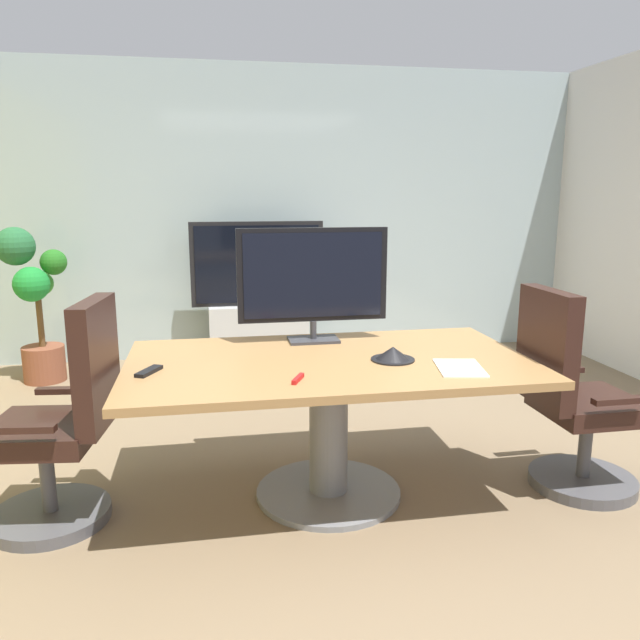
{
  "coord_description": "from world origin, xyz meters",
  "views": [
    {
      "loc": [
        -0.7,
        -2.88,
        1.58
      ],
      "look_at": [
        -0.13,
        0.32,
        0.89
      ],
      "focal_mm": 34.61,
      "sensor_mm": 36.0,
      "label": 1
    }
  ],
  "objects_px": {
    "office_chair_left": "(64,432)",
    "tv_monitor": "(313,278)",
    "conference_table": "(329,394)",
    "office_chair_right": "(572,407)",
    "remote_control": "(149,371)",
    "potted_plant": "(34,299)",
    "wall_display_unit": "(258,316)",
    "conference_phone": "(393,354)"
  },
  "relations": [
    {
      "from": "office_chair_left",
      "to": "tv_monitor",
      "type": "xyz_separation_m",
      "value": [
        1.27,
        0.43,
        0.65
      ]
    },
    {
      "from": "conference_table",
      "to": "tv_monitor",
      "type": "distance_m",
      "value": 0.67
    },
    {
      "from": "office_chair_right",
      "to": "remote_control",
      "type": "height_order",
      "value": "office_chair_right"
    },
    {
      "from": "office_chair_right",
      "to": "remote_control",
      "type": "relative_size",
      "value": 6.41
    },
    {
      "from": "office_chair_left",
      "to": "remote_control",
      "type": "xyz_separation_m",
      "value": [
        0.41,
        -0.06,
        0.3
      ]
    },
    {
      "from": "conference_table",
      "to": "office_chair_right",
      "type": "height_order",
      "value": "office_chair_right"
    },
    {
      "from": "potted_plant",
      "to": "remote_control",
      "type": "height_order",
      "value": "potted_plant"
    },
    {
      "from": "office_chair_right",
      "to": "potted_plant",
      "type": "xyz_separation_m",
      "value": [
        -3.29,
        2.53,
        0.25
      ]
    },
    {
      "from": "conference_table",
      "to": "wall_display_unit",
      "type": "height_order",
      "value": "wall_display_unit"
    },
    {
      "from": "conference_phone",
      "to": "remote_control",
      "type": "xyz_separation_m",
      "value": [
        -1.18,
        -0.01,
        -0.02
      ]
    },
    {
      "from": "office_chair_right",
      "to": "remote_control",
      "type": "xyz_separation_m",
      "value": [
        -2.16,
        0.06,
        0.3
      ]
    },
    {
      "from": "office_chair_right",
      "to": "tv_monitor",
      "type": "xyz_separation_m",
      "value": [
        -1.3,
        0.55,
        0.65
      ]
    },
    {
      "from": "office_chair_right",
      "to": "wall_display_unit",
      "type": "bearing_deg",
      "value": 26.79
    },
    {
      "from": "conference_table",
      "to": "wall_display_unit",
      "type": "xyz_separation_m",
      "value": [
        -0.15,
        2.65,
        -0.12
      ]
    },
    {
      "from": "remote_control",
      "to": "wall_display_unit",
      "type": "bearing_deg",
      "value": 102.2
    },
    {
      "from": "conference_table",
      "to": "conference_phone",
      "type": "distance_m",
      "value": 0.39
    },
    {
      "from": "office_chair_right",
      "to": "remote_control",
      "type": "bearing_deg",
      "value": 88.21
    },
    {
      "from": "conference_table",
      "to": "wall_display_unit",
      "type": "relative_size",
      "value": 1.54
    },
    {
      "from": "potted_plant",
      "to": "office_chair_left",
      "type": "bearing_deg",
      "value": -73.34
    },
    {
      "from": "wall_display_unit",
      "to": "conference_phone",
      "type": "height_order",
      "value": "wall_display_unit"
    },
    {
      "from": "tv_monitor",
      "to": "remote_control",
      "type": "distance_m",
      "value": 1.05
    },
    {
      "from": "conference_table",
      "to": "office_chair_right",
      "type": "xyz_separation_m",
      "value": [
        1.28,
        -0.15,
        -0.1
      ]
    },
    {
      "from": "office_chair_left",
      "to": "potted_plant",
      "type": "distance_m",
      "value": 2.54
    },
    {
      "from": "office_chair_left",
      "to": "conference_phone",
      "type": "xyz_separation_m",
      "value": [
        1.6,
        -0.04,
        0.32
      ]
    },
    {
      "from": "tv_monitor",
      "to": "potted_plant",
      "type": "xyz_separation_m",
      "value": [
        -1.99,
        1.99,
        -0.39
      ]
    },
    {
      "from": "conference_table",
      "to": "conference_phone",
      "type": "bearing_deg",
      "value": -14.26
    },
    {
      "from": "office_chair_right",
      "to": "conference_phone",
      "type": "xyz_separation_m",
      "value": [
        -0.97,
        0.07,
        0.32
      ]
    },
    {
      "from": "office_chair_right",
      "to": "tv_monitor",
      "type": "relative_size",
      "value": 1.3
    },
    {
      "from": "potted_plant",
      "to": "conference_phone",
      "type": "distance_m",
      "value": 3.38
    },
    {
      "from": "office_chair_left",
      "to": "wall_display_unit",
      "type": "distance_m",
      "value": 2.92
    },
    {
      "from": "tv_monitor",
      "to": "remote_control",
      "type": "relative_size",
      "value": 4.94
    },
    {
      "from": "office_chair_right",
      "to": "wall_display_unit",
      "type": "xyz_separation_m",
      "value": [
        -1.43,
        2.8,
        -0.01
      ]
    },
    {
      "from": "wall_display_unit",
      "to": "remote_control",
      "type": "height_order",
      "value": "wall_display_unit"
    },
    {
      "from": "office_chair_right",
      "to": "wall_display_unit",
      "type": "relative_size",
      "value": 0.83
    },
    {
      "from": "potted_plant",
      "to": "conference_phone",
      "type": "height_order",
      "value": "potted_plant"
    },
    {
      "from": "potted_plant",
      "to": "conference_phone",
      "type": "bearing_deg",
      "value": -46.71
    },
    {
      "from": "tv_monitor",
      "to": "conference_phone",
      "type": "height_order",
      "value": "tv_monitor"
    },
    {
      "from": "conference_table",
      "to": "office_chair_right",
      "type": "bearing_deg",
      "value": -6.62
    },
    {
      "from": "tv_monitor",
      "to": "conference_phone",
      "type": "relative_size",
      "value": 3.82
    },
    {
      "from": "potted_plant",
      "to": "remote_control",
      "type": "xyz_separation_m",
      "value": [
        1.13,
        -2.48,
        0.04
      ]
    },
    {
      "from": "tv_monitor",
      "to": "potted_plant",
      "type": "bearing_deg",
      "value": 135.11
    },
    {
      "from": "potted_plant",
      "to": "remote_control",
      "type": "relative_size",
      "value": 7.63
    }
  ]
}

